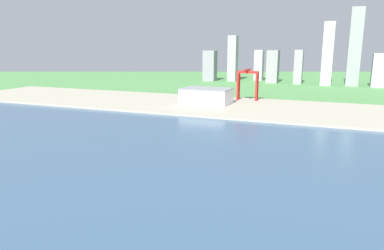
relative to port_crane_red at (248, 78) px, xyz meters
The scene contains 6 objects.
ground_plane 242.88m from the port_crane_red, 81.61° to the right, with size 2400.00×2400.00×0.00m, color #508D4B.
water_bay 301.96m from the port_crane_red, 83.28° to the right, with size 840.00×360.00×0.15m, color #385675.
industrial_pier 66.76m from the port_crane_red, 53.98° to the right, with size 840.00×140.00×2.50m, color #AAA38E.
port_crane_red is the anchor object (origin of this frame).
warehouse_main 62.88m from the port_crane_red, 130.61° to the right, with size 57.97×38.19×18.58m.
distant_skyline 274.54m from the port_crane_red, 75.06° to the left, with size 424.60×71.33×136.60m.
Camera 1 is at (66.17, 95.69, 69.78)m, focal length 33.06 mm.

